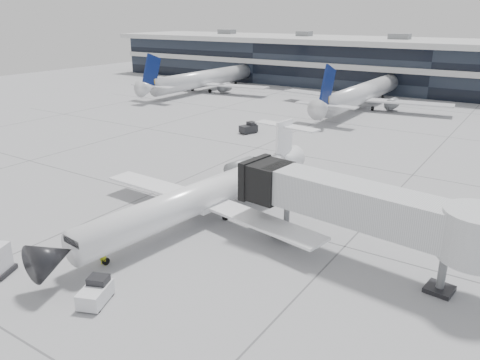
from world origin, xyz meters
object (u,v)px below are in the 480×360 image
Objects in this scene: regional_jet at (204,195)px; baggage_tug at (96,292)px; jet_bridge at (371,208)px; ramp_worker at (102,252)px.

regional_jet reaches higher than baggage_tug.
jet_bridge is at bearing 25.64° from baggage_tug.
ramp_worker is 4.63m from baggage_tug.
regional_jet reaches higher than ramp_worker.
regional_jet is 14.32m from jet_bridge.
baggage_tug is (3.20, -3.33, -0.29)m from ramp_worker.
ramp_worker is at bearing -90.90° from regional_jet.
regional_jet is 1.55× the size of jet_bridge.
ramp_worker is (-15.48, -10.10, -3.40)m from jet_bridge.
regional_jet is at bearing -101.93° from ramp_worker.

